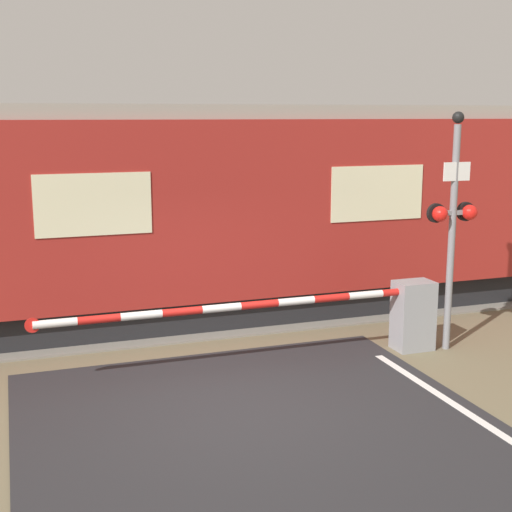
% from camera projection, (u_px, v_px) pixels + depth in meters
% --- Properties ---
extents(ground_plane, '(80.00, 80.00, 0.00)m').
position_uv_depth(ground_plane, '(239.00, 403.00, 9.26)').
color(ground_plane, '#6B6047').
extents(track_bed, '(36.00, 3.20, 0.13)m').
position_uv_depth(track_bed, '(169.00, 316.00, 13.18)').
color(track_bed, slate).
rests_on(track_bed, ground_plane).
extents(train, '(17.83, 2.92, 3.85)m').
position_uv_depth(train, '(341.00, 204.00, 13.92)').
color(train, black).
rests_on(train, ground_plane).
extents(crossing_barrier, '(6.17, 0.44, 1.11)m').
position_uv_depth(crossing_barrier, '(382.00, 313.00, 11.11)').
color(crossing_barrier, gray).
rests_on(crossing_barrier, ground_plane).
extents(signal_post, '(0.84, 0.26, 3.73)m').
position_uv_depth(signal_post, '(453.00, 218.00, 11.01)').
color(signal_post, gray).
rests_on(signal_post, ground_plane).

